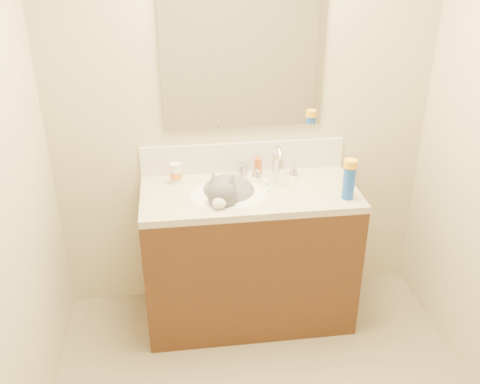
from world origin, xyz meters
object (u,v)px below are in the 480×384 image
object	(u,v)px
silver_jar	(243,170)
faucet	(277,165)
pill_bottle	(176,173)
vanity_cabinet	(249,258)
spray_can	(349,183)
cat	(228,196)
amber_bottle	(258,167)
basin	(229,206)

from	to	relation	value
silver_jar	faucet	bearing A→B (deg)	-21.62
pill_bottle	silver_jar	world-z (taller)	pill_bottle
vanity_cabinet	spray_can	world-z (taller)	spray_can
cat	amber_bottle	size ratio (longest dim) A/B	4.36
vanity_cabinet	amber_bottle	size ratio (longest dim) A/B	11.23
silver_jar	amber_bottle	distance (m)	0.09
pill_bottle	amber_bottle	distance (m)	0.48
basin	cat	bearing A→B (deg)	92.74
pill_bottle	spray_can	bearing A→B (deg)	-19.04
cat	faucet	bearing A→B (deg)	44.34
cat	silver_jar	bearing A→B (deg)	81.91
faucet	spray_can	xyz separation A→B (m)	(0.33, -0.29, 0.00)
amber_bottle	silver_jar	bearing A→B (deg)	168.67
vanity_cabinet	faucet	distance (m)	0.58
basin	pill_bottle	xyz separation A→B (m)	(-0.28, 0.19, 0.13)
cat	vanity_cabinet	bearing A→B (deg)	21.52
pill_bottle	amber_bottle	xyz separation A→B (m)	(0.48, 0.04, -0.01)
vanity_cabinet	cat	world-z (taller)	cat
silver_jar	amber_bottle	world-z (taller)	amber_bottle
vanity_cabinet	amber_bottle	xyz separation A→B (m)	(0.08, 0.19, 0.50)
spray_can	faucet	bearing A→B (deg)	138.17
cat	pill_bottle	distance (m)	0.33
cat	spray_can	xyz separation A→B (m)	(0.63, -0.15, 0.11)
vanity_cabinet	cat	distance (m)	0.44
vanity_cabinet	spray_can	bearing A→B (deg)	-17.16
basin	spray_can	bearing A→B (deg)	-11.42
spray_can	amber_bottle	bearing A→B (deg)	140.72
basin	pill_bottle	world-z (taller)	pill_bottle
basin	silver_jar	bearing A→B (deg)	65.52
vanity_cabinet	silver_jar	distance (m)	0.53
cat	silver_jar	distance (m)	0.25
pill_bottle	amber_bottle	world-z (taller)	pill_bottle
pill_bottle	spray_can	world-z (taller)	spray_can
basin	amber_bottle	size ratio (longest dim) A/B	4.21
basin	spray_can	xyz separation A→B (m)	(0.63, -0.13, 0.16)
pill_bottle	faucet	bearing A→B (deg)	-1.86
vanity_cabinet	pill_bottle	distance (m)	0.66
pill_bottle	basin	bearing A→B (deg)	-33.77
basin	spray_can	size ratio (longest dim) A/B	2.55
vanity_cabinet	basin	world-z (taller)	basin
vanity_cabinet	basin	xyz separation A→B (m)	(-0.12, -0.03, 0.38)
faucet	amber_bottle	bearing A→B (deg)	150.44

